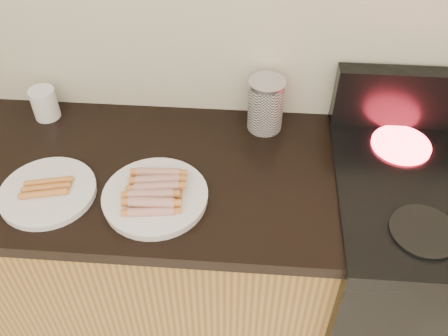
# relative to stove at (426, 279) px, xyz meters

# --- Properties ---
(cabinet_base) EXTENTS (2.20, 0.59, 0.86)m
(cabinet_base) POSITION_rel_stove_xyz_m (-1.48, 0.01, -0.03)
(cabinet_base) COLOR olive
(cabinet_base) RESTS_ON floor
(stove) EXTENTS (0.76, 0.65, 0.91)m
(stove) POSITION_rel_stove_xyz_m (0.00, 0.00, 0.00)
(stove) COLOR black
(stove) RESTS_ON floor
(burner_near_left) EXTENTS (0.18, 0.18, 0.01)m
(burner_near_left) POSITION_rel_stove_xyz_m (-0.17, -0.17, 0.46)
(burner_near_left) COLOR black
(burner_near_left) RESTS_ON stove
(burner_far_left) EXTENTS (0.18, 0.18, 0.01)m
(burner_far_left) POSITION_rel_stove_xyz_m (-0.17, 0.17, 0.46)
(burner_far_left) COLOR #FF1E2D
(burner_far_left) RESTS_ON stove
(main_plate) EXTENTS (0.36, 0.36, 0.02)m
(main_plate) POSITION_rel_stove_xyz_m (-0.89, -0.10, 0.45)
(main_plate) COLOR white
(main_plate) RESTS_ON counter_slab
(side_plate) EXTENTS (0.31, 0.31, 0.02)m
(side_plate) POSITION_rel_stove_xyz_m (-1.20, -0.10, 0.45)
(side_plate) COLOR white
(side_plate) RESTS_ON counter_slab
(hotdog_pile) EXTENTS (0.12, 0.18, 0.05)m
(hotdog_pile) POSITION_rel_stove_xyz_m (-0.89, -0.10, 0.49)
(hotdog_pile) COLOR maroon
(hotdog_pile) RESTS_ON main_plate
(plain_sausages) EXTENTS (0.12, 0.09, 0.02)m
(plain_sausages) POSITION_rel_stove_xyz_m (-1.20, -0.10, 0.47)
(plain_sausages) COLOR orange
(plain_sausages) RESTS_ON side_plate
(canister) EXTENTS (0.11, 0.11, 0.18)m
(canister) POSITION_rel_stove_xyz_m (-0.59, 0.25, 0.53)
(canister) COLOR white
(canister) RESTS_ON counter_slab
(mug) EXTENTS (0.11, 0.11, 0.10)m
(mug) POSITION_rel_stove_xyz_m (-1.31, 0.24, 0.50)
(mug) COLOR white
(mug) RESTS_ON counter_slab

